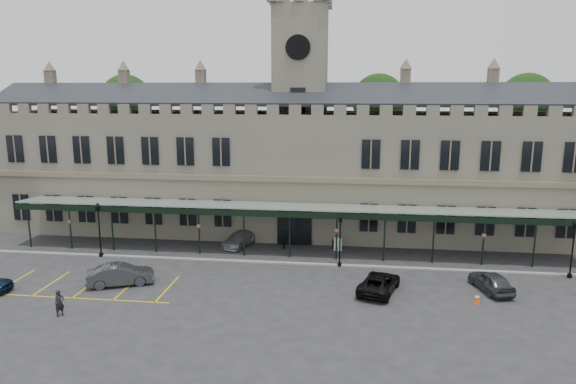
# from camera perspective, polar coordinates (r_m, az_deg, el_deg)

# --- Properties ---
(ground) EXTENTS (140.00, 140.00, 0.00)m
(ground) POSITION_cam_1_polar(r_m,az_deg,el_deg) (37.99, -1.13, -10.72)
(ground) COLOR #29292C
(station_building) EXTENTS (60.00, 10.36, 17.30)m
(station_building) POSITION_cam_1_polar(r_m,az_deg,el_deg) (51.58, 1.35, 2.68)
(station_building) COLOR #635F52
(station_building) RESTS_ON ground
(clock_tower) EXTENTS (5.60, 5.60, 24.80)m
(clock_tower) POSITION_cam_1_polar(r_m,az_deg,el_deg) (51.08, 1.40, 10.08)
(clock_tower) COLOR #635F52
(clock_tower) RESTS_ON ground
(canopy) EXTENTS (50.00, 4.10, 4.30)m
(canopy) POSITION_cam_1_polar(r_m,az_deg,el_deg) (44.22, 0.23, -4.20)
(canopy) COLOR #8C9E93
(canopy) RESTS_ON ground
(kerb) EXTENTS (60.00, 0.40, 0.12)m
(kerb) POSITION_cam_1_polar(r_m,az_deg,el_deg) (43.07, -0.08, -7.90)
(kerb) COLOR gray
(kerb) RESTS_ON ground
(parking_markings) EXTENTS (16.00, 6.00, 0.01)m
(parking_markings) POSITION_cam_1_polar(r_m,az_deg,el_deg) (40.97, -21.53, -9.86)
(parking_markings) COLOR gold
(parking_markings) RESTS_ON ground
(tree_behind_left) EXTENTS (6.00, 6.00, 16.00)m
(tree_behind_left) POSITION_cam_1_polar(r_m,az_deg,el_deg) (65.66, -17.53, 9.61)
(tree_behind_left) COLOR #332314
(tree_behind_left) RESTS_ON ground
(tree_behind_mid) EXTENTS (6.00, 6.00, 16.00)m
(tree_behind_mid) POSITION_cam_1_polar(r_m,az_deg,el_deg) (59.91, 10.02, 9.83)
(tree_behind_mid) COLOR #332314
(tree_behind_mid) RESTS_ON ground
(tree_behind_right) EXTENTS (6.00, 6.00, 16.00)m
(tree_behind_right) POSITION_cam_1_polar(r_m,az_deg,el_deg) (62.77, 24.95, 9.02)
(tree_behind_right) COLOR #332314
(tree_behind_right) RESTS_ON ground
(lamp_post_left) EXTENTS (0.46, 0.46, 4.82)m
(lamp_post_left) POSITION_cam_1_polar(r_m,az_deg,el_deg) (46.94, -20.26, -3.42)
(lamp_post_left) COLOR black
(lamp_post_left) RESTS_ON ground
(lamp_post_mid) EXTENTS (0.42, 0.42, 4.43)m
(lamp_post_mid) POSITION_cam_1_polar(r_m,az_deg,el_deg) (41.92, 5.81, -4.83)
(lamp_post_mid) COLOR black
(lamp_post_mid) RESTS_ON ground
(lamp_post_right) EXTENTS (0.44, 0.44, 4.65)m
(lamp_post_right) POSITION_cam_1_polar(r_m,az_deg,el_deg) (44.83, 29.13, -5.00)
(lamp_post_right) COLOR black
(lamp_post_right) RESTS_ON ground
(traffic_cone) EXTENTS (0.44, 0.44, 0.70)m
(traffic_cone) POSITION_cam_1_polar(r_m,az_deg,el_deg) (37.76, 20.26, -11.04)
(traffic_cone) COLOR #ED5107
(traffic_cone) RESTS_ON ground
(sign_board) EXTENTS (0.71, 0.14, 1.22)m
(sign_board) POSITION_cam_1_polar(r_m,az_deg,el_deg) (46.41, 5.55, -5.82)
(sign_board) COLOR black
(sign_board) RESTS_ON ground
(bollard_left) EXTENTS (0.17, 0.17, 0.98)m
(bollard_left) POSITION_cam_1_polar(r_m,az_deg,el_deg) (46.70, -0.48, -5.79)
(bollard_left) COLOR black
(bollard_left) RESTS_ON ground
(bollard_right) EXTENTS (0.16, 0.16, 0.88)m
(bollard_right) POSITION_cam_1_polar(r_m,az_deg,el_deg) (46.97, 5.03, -5.79)
(bollard_right) COLOR black
(bollard_right) RESTS_ON ground
(car_left_b) EXTENTS (5.06, 3.37, 1.58)m
(car_left_b) POSITION_cam_1_polar(r_m,az_deg,el_deg) (40.40, -18.10, -8.73)
(car_left_b) COLOR #33363B
(car_left_b) RESTS_ON ground
(car_taxi) EXTENTS (3.11, 4.79, 1.29)m
(car_taxi) POSITION_cam_1_polar(r_m,az_deg,el_deg) (47.88, -5.39, -5.21)
(car_taxi) COLOR #95979C
(car_taxi) RESTS_ON ground
(car_van) EXTENTS (3.60, 5.31, 1.35)m
(car_van) POSITION_cam_1_polar(r_m,az_deg,el_deg) (37.80, 10.09, -9.91)
(car_van) COLOR black
(car_van) RESTS_ON ground
(car_right_a) EXTENTS (2.78, 4.53, 1.44)m
(car_right_a) POSITION_cam_1_polar(r_m,az_deg,el_deg) (40.15, 21.64, -9.21)
(car_right_a) COLOR #33363B
(car_right_a) RESTS_ON ground
(person_a) EXTENTS (0.69, 0.76, 1.73)m
(person_a) POSITION_cam_1_polar(r_m,az_deg,el_deg) (36.52, -24.05, -11.23)
(person_a) COLOR black
(person_a) RESTS_ON ground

